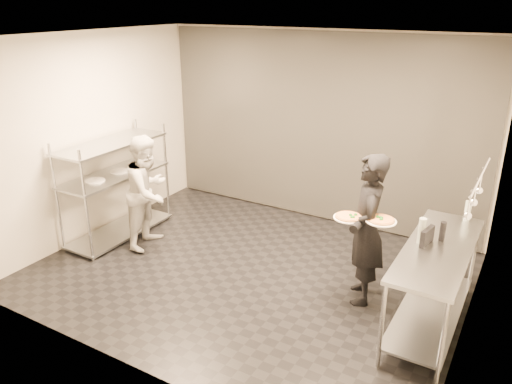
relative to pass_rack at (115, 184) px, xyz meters
The scene contains 13 objects.
room_shell 2.53m from the pass_rack, 28.77° to the left, with size 5.00×4.00×2.80m.
pass_rack is the anchor object (origin of this frame).
prep_counter 4.33m from the pass_rack, ahead, with size 0.60×1.80×0.92m.
utensil_rail 4.64m from the pass_rack, ahead, with size 0.07×1.20×0.31m.
waiter 3.55m from the pass_rack, ahead, with size 0.62×0.41×1.70m, color black.
chef 0.60m from the pass_rack, ahead, with size 0.75×0.58×1.54m, color beige.
pizza_plate_near 3.41m from the pass_rack, ahead, with size 0.31×0.31×0.05m.
pizza_plate_far 3.76m from the pass_rack, ahead, with size 0.31×0.31×0.05m.
salad_plate 3.58m from the pass_rack, ahead, with size 0.25×0.25×0.07m.
pos_monitor 4.22m from the pass_rack, ahead, with size 0.05×0.24×0.17m, color black.
bottle_green 4.16m from the pass_rack, ahead, with size 0.07×0.07×0.26m, color #8F9C8F.
bottle_clear 4.54m from the pass_rack, 10.21° to the left, with size 0.07×0.07×0.22m, color #8F9C8F.
bottle_dark 4.33m from the pass_rack, ahead, with size 0.06×0.06×0.20m, color black.
Camera 1 is at (2.82, -4.63, 3.18)m, focal length 35.00 mm.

